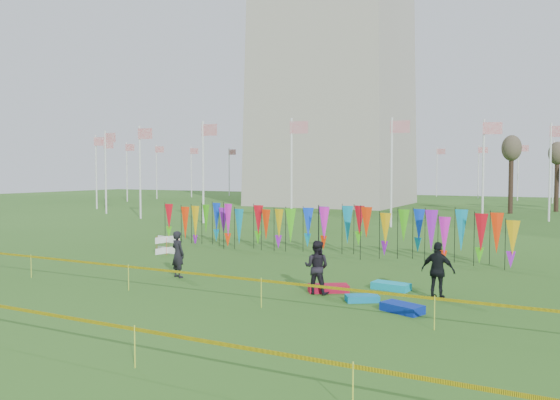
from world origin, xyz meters
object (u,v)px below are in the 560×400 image
at_px(kite_bag_blue, 402,308).
at_px(person_right, 438,271).
at_px(box_kite, 168,245).
at_px(person_left, 178,254).
at_px(kite_bag_teal, 391,286).
at_px(kite_bag_turquoise, 362,298).
at_px(kite_bag_red, 328,288).
at_px(person_mid, 317,267).

bearing_deg(kite_bag_blue, person_right, 74.00).
bearing_deg(kite_bag_blue, box_kite, 155.93).
height_order(person_left, person_right, person_right).
xyz_separation_m(box_kite, person_left, (4.25, -4.69, 0.46)).
height_order(person_right, kite_bag_teal, person_right).
relative_size(kite_bag_turquoise, kite_bag_red, 0.76).
distance_m(person_mid, kite_bag_turquoise, 1.92).
bearing_deg(kite_bag_turquoise, kite_bag_blue, -26.17).
bearing_deg(kite_bag_teal, kite_bag_red, -143.86).
relative_size(kite_bag_red, kite_bag_teal, 1.06).
bearing_deg(kite_bag_turquoise, person_mid, 167.78).
distance_m(person_right, kite_bag_blue, 2.32).
height_order(person_mid, kite_bag_blue, person_mid).
bearing_deg(box_kite, person_right, -15.45).
height_order(box_kite, person_mid, person_mid).
relative_size(person_left, kite_bag_blue, 1.52).
height_order(box_kite, kite_bag_blue, box_kite).
distance_m(person_right, kite_bag_red, 3.65).
xyz_separation_m(box_kite, person_mid, (10.12, -4.85, 0.46)).
distance_m(box_kite, person_left, 6.35).
distance_m(box_kite, person_right, 14.41).
height_order(person_mid, kite_bag_turquoise, person_mid).
height_order(box_kite, person_right, person_right).
relative_size(person_mid, person_right, 0.97).
xyz_separation_m(person_left, kite_bag_turquoise, (7.58, -0.53, -0.80)).
distance_m(person_left, kite_bag_turquoise, 7.64).
relative_size(person_left, kite_bag_red, 1.34).
relative_size(person_mid, kite_bag_turquoise, 1.75).
relative_size(kite_bag_blue, kite_bag_teal, 0.93).
height_order(person_left, person_mid, person_left).
relative_size(person_left, kite_bag_turquoise, 1.76).
relative_size(person_mid, kite_bag_blue, 1.51).
distance_m(person_right, kite_bag_teal, 2.03).
bearing_deg(box_kite, person_mid, -25.60).
bearing_deg(kite_bag_red, person_right, 9.51).
distance_m(kite_bag_turquoise, kite_bag_teal, 2.13).
height_order(person_left, kite_bag_red, person_left).
xyz_separation_m(person_mid, kite_bag_teal, (2.04, 1.73, -0.77)).
relative_size(person_mid, kite_bag_red, 1.33).
distance_m(box_kite, kite_bag_teal, 12.56).
distance_m(box_kite, person_mid, 11.23).
distance_m(person_mid, person_right, 3.89).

